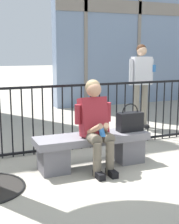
# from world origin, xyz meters

# --- Properties ---
(ground_plane) EXTENTS (60.00, 60.00, 0.00)m
(ground_plane) POSITION_xyz_m (0.00, 0.00, 0.00)
(ground_plane) COLOR #A8A091
(stone_bench) EXTENTS (1.60, 0.44, 0.45)m
(stone_bench) POSITION_xyz_m (0.00, 0.00, 0.27)
(stone_bench) COLOR slate
(stone_bench) RESTS_ON ground
(seated_person_with_phone) EXTENTS (0.52, 0.66, 1.21)m
(seated_person_with_phone) POSITION_xyz_m (-0.01, -0.13, 0.65)
(seated_person_with_phone) COLOR #6B6051
(seated_person_with_phone) RESTS_ON ground
(handbag_on_bench) EXTENTS (0.37, 0.17, 0.40)m
(handbag_on_bench) POSITION_xyz_m (0.58, -0.01, 0.59)
(handbag_on_bench) COLOR black
(handbag_on_bench) RESTS_ON stone_bench
(bystander_at_railing) EXTENTS (0.55, 0.28, 1.71)m
(bystander_at_railing) POSITION_xyz_m (1.82, 1.73, 1.00)
(bystander_at_railing) COLOR gray
(bystander_at_railing) RESTS_ON ground
(plaza_railing) EXTENTS (9.24, 0.04, 1.07)m
(plaza_railing) POSITION_xyz_m (-0.00, 0.82, 0.54)
(plaza_railing) COLOR black
(plaza_railing) RESTS_ON ground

